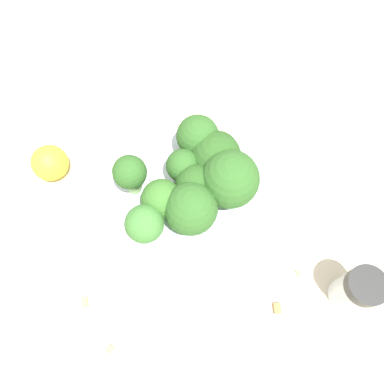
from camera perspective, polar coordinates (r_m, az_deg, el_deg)
The scene contains 18 objects.
ground_plane at distance 0.42m, azimuth 0.00°, elevation -4.09°, with size 3.00×3.00×0.00m, color beige.
bowl at distance 0.40m, azimuth 0.00°, elevation -3.06°, with size 0.19×0.19×0.04m, color silver.
broccoli_floret_0 at distance 0.35m, azimuth -0.19°, elevation -2.58°, with size 0.05×0.05×0.06m.
broccoli_floret_1 at distance 0.36m, azimuth -4.67°, elevation -1.15°, with size 0.04×0.04×0.05m.
broccoli_floret_2 at distance 0.36m, azimuth 5.77°, elevation 1.89°, with size 0.06×0.06×0.06m.
broccoli_floret_3 at distance 0.36m, azimuth -9.41°, elevation 2.78°, with size 0.03×0.03×0.05m.
broccoli_floret_4 at distance 0.35m, azimuth -7.40°, elevation -4.72°, with size 0.04×0.04×0.05m.
broccoli_floret_5 at distance 0.38m, azimuth 3.53°, elevation 5.41°, with size 0.05×0.05×0.05m.
broccoli_floret_6 at distance 0.37m, azimuth -1.39°, elevation 3.82°, with size 0.03×0.03×0.05m.
broccoli_floret_7 at distance 0.38m, azimuth 0.86°, elevation 8.36°, with size 0.04×0.04×0.05m.
broccoli_floret_8 at distance 0.36m, azimuth 0.52°, elevation 1.15°, with size 0.04×0.04×0.05m.
pepper_shaker at distance 0.40m, azimuth 23.77°, elevation -13.52°, with size 0.04×0.04×0.06m.
lemon_wedge at distance 0.46m, azimuth -20.83°, elevation 4.17°, with size 0.04×0.04×0.04m, color yellow.
almond_crumb_0 at distance 0.42m, azimuth 15.95°, elevation -11.78°, with size 0.01×0.00×0.01m, color tan.
almond_crumb_1 at distance 0.40m, azimuth 12.90°, elevation -16.85°, with size 0.01×0.01×0.01m, color olive.
almond_crumb_2 at distance 0.40m, azimuth -12.43°, elevation -22.38°, with size 0.01×0.01×0.01m, color tan.
almond_crumb_3 at distance 0.41m, azimuth -16.08°, elevation -15.82°, with size 0.01×0.01×0.01m, color tan.
almond_crumb_4 at distance 0.44m, azimuth 13.10°, elevation 0.33°, with size 0.01×0.01×0.01m, color tan.
Camera 1 is at (-0.09, -0.12, 0.39)m, focal length 35.00 mm.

